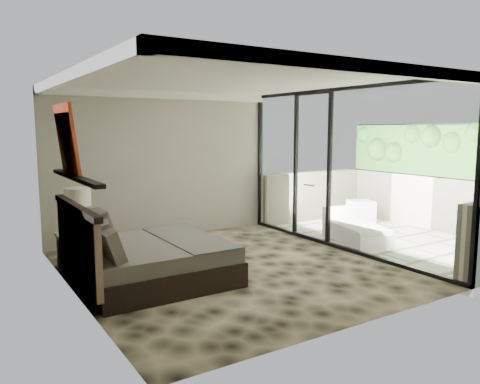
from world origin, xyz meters
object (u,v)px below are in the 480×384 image
nightstand (78,249)px  lounger (355,231)px  ottoman (361,212)px  bed (145,259)px  table_lamp (78,205)px

nightstand → lounger: 4.96m
ottoman → lounger: 1.75m
bed → nightstand: bearing=116.5°
bed → lounger: size_ratio=1.29×
bed → ottoman: size_ratio=4.00×
nightstand → lounger: bearing=-4.3°
bed → lounger: bed is taller
bed → table_lamp: bearing=116.5°
nightstand → table_lamp: 0.69m
ottoman → nightstand: bearing=-179.2°
bed → table_lamp: size_ratio=2.86×
lounger → bed: bearing=-162.5°
nightstand → table_lamp: bearing=-54.0°
nightstand → ottoman: nightstand is taller
nightstand → lounger: nightstand is taller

